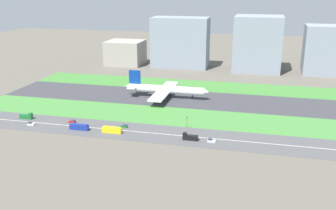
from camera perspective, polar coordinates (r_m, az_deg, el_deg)
The scene contains 21 objects.
ground_plane at distance 291.41m, azimuth 2.97°, elevation 0.86°, with size 800.00×800.00×0.00m, color #5B564C.
runway at distance 291.40m, azimuth 2.97°, elevation 0.87°, with size 280.00×46.00×0.10m, color #38383D.
grass_median_north at distance 330.32m, azimuth 4.32°, elevation 2.84°, with size 280.00×36.00×0.10m, color #3D7A33.
grass_median_south at distance 253.14m, azimuth 1.22°, elevation -1.69°, with size 280.00×36.00×0.10m, color #427F38.
highway at distance 223.94m, azimuth -0.58°, elevation -4.29°, with size 280.00×28.00×0.10m, color #4C4C4F.
highway_centerline at distance 223.92m, azimuth -0.58°, elevation -4.27°, with size 266.00×0.50×0.01m, color silver.
airliner at distance 293.51m, azimuth -0.51°, elevation 2.27°, with size 65.00×56.00×19.70m.
truck_2 at distance 215.64m, azimuth 3.22°, elevation -4.73°, with size 8.40×2.50×4.00m.
bus_1 at distance 235.82m, azimuth -12.84°, elevation -3.14°, with size 11.60×2.50×3.50m.
truck_1 at distance 264.24m, azimuth -19.96°, elevation -1.57°, with size 8.40×2.50×4.00m.
car_3 at distance 235.43m, azimuth -6.45°, elevation -3.07°, with size 4.40×1.80×2.00m.
car_1 at distance 248.69m, azimuth -13.81°, elevation -2.35°, with size 4.40×1.80×2.00m.
car_2 at distance 251.72m, azimuth -19.42°, elevation -2.62°, with size 4.40×1.80×2.00m.
bus_0 at distance 227.69m, azimuth -8.20°, elevation -3.62°, with size 11.60×2.50×3.50m.
car_0 at distance 214.29m, azimuth 6.32°, elevation -5.18°, with size 4.40×1.80×2.00m.
traffic_light at distance 232.13m, azimuth 2.78°, elevation -2.39°, with size 0.36×0.50×7.20m.
terminal_building at distance 419.56m, azimuth -6.24°, elevation 7.63°, with size 37.11×33.84×24.72m, color #9E998E.
hangar_building at distance 401.37m, azimuth 1.81°, elevation 9.12°, with size 56.90×26.85×50.24m, color gray.
office_tower at distance 392.68m, azimuth 12.97°, elevation 8.72°, with size 45.16×38.31×53.05m, color gray.
cargo_warehouse at distance 397.90m, azimuth 22.60°, elevation 7.40°, with size 47.55×30.03×45.63m, color gray.
fuel_tank_west at distance 440.74m, azimuth 10.81°, elevation 7.16°, with size 20.00×20.00×13.61m, color silver.
Camera 1 is at (51.67, -274.60, 82.75)m, focal length 41.73 mm.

